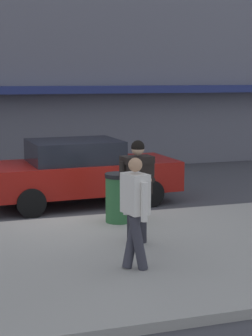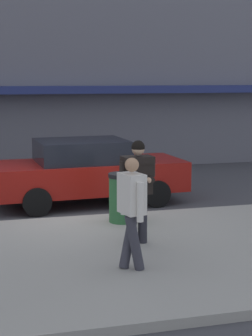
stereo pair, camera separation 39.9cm
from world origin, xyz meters
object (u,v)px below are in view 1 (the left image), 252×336
(man_texting_on_phone, at_px, (137,180))
(trash_bin, at_px, (119,197))
(pedestrian_in_light_coat, at_px, (135,206))
(parked_sedan_mid, at_px, (80,171))

(man_texting_on_phone, relative_size, trash_bin, 1.84)
(man_texting_on_phone, distance_m, pedestrian_in_light_coat, 1.33)
(parked_sedan_mid, distance_m, trash_bin, 2.39)
(parked_sedan_mid, bearing_deg, trash_bin, -84.56)
(pedestrian_in_light_coat, distance_m, trash_bin, 2.84)
(parked_sedan_mid, height_order, man_texting_on_phone, man_texting_on_phone)
(man_texting_on_phone, height_order, pedestrian_in_light_coat, man_texting_on_phone)
(pedestrian_in_light_coat, bearing_deg, parked_sedan_mid, 86.09)
(parked_sedan_mid, bearing_deg, man_texting_on_phone, -88.45)
(man_texting_on_phone, distance_m, trash_bin, 1.63)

